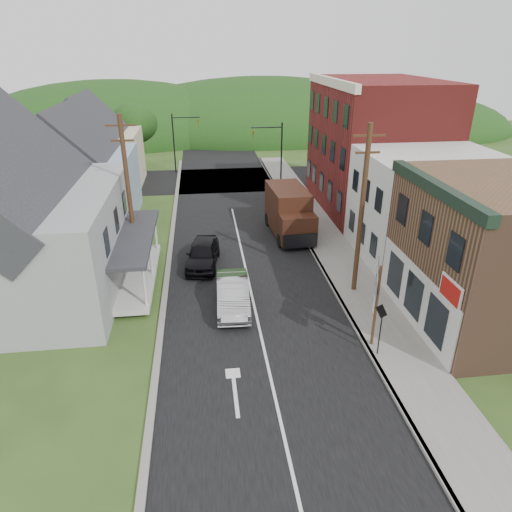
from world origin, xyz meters
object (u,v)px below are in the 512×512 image
object	(u,v)px
route_sign_cluster	(376,295)
warning_sign	(381,322)
delivery_van	(289,212)
silver_sedan	(233,294)
dark_sedan	(203,254)

from	to	relation	value
route_sign_cluster	warning_sign	xyz separation A→B (m)	(0.03, -0.75, -0.92)
delivery_van	route_sign_cluster	size ratio (longest dim) A/B	1.55
delivery_van	warning_sign	bearing A→B (deg)	-88.57
silver_sedan	delivery_van	bearing A→B (deg)	65.86
dark_sedan	route_sign_cluster	bearing A→B (deg)	-44.35
dark_sedan	delivery_van	size ratio (longest dim) A/B	0.75
route_sign_cluster	warning_sign	bearing A→B (deg)	-66.82
silver_sedan	route_sign_cluster	bearing A→B (deg)	-32.69
delivery_van	route_sign_cluster	distance (m)	13.54
silver_sedan	dark_sedan	world-z (taller)	dark_sedan
dark_sedan	silver_sedan	bearing A→B (deg)	-66.88
dark_sedan	route_sign_cluster	distance (m)	11.88
warning_sign	route_sign_cluster	bearing A→B (deg)	69.95
silver_sedan	delivery_van	size ratio (longest dim) A/B	0.76
dark_sedan	warning_sign	size ratio (longest dim) A/B	1.81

